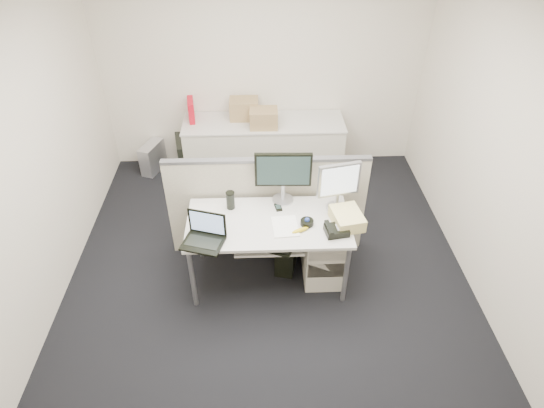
{
  "coord_description": "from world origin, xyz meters",
  "views": [
    {
      "loc": [
        -0.08,
        -3.19,
        3.41
      ],
      "look_at": [
        0.04,
        0.15,
        0.82
      ],
      "focal_mm": 30.0,
      "sensor_mm": 36.0,
      "label": 1
    }
  ],
  "objects_px": {
    "desk": "(268,227)",
    "desk_phone": "(337,230)",
    "laptop": "(202,233)",
    "monitor_main": "(283,178)"
  },
  "relations": [
    {
      "from": "desk",
      "to": "desk_phone",
      "type": "distance_m",
      "value": 0.63
    },
    {
      "from": "desk_phone",
      "to": "desk",
      "type": "bearing_deg",
      "value": 154.4
    },
    {
      "from": "laptop",
      "to": "desk_phone",
      "type": "bearing_deg",
      "value": 21.97
    },
    {
      "from": "monitor_main",
      "to": "laptop",
      "type": "xyz_separation_m",
      "value": [
        -0.72,
        -0.6,
        -0.14
      ]
    },
    {
      "from": "desk",
      "to": "monitor_main",
      "type": "bearing_deg",
      "value": 64.89
    },
    {
      "from": "desk",
      "to": "laptop",
      "type": "xyz_separation_m",
      "value": [
        -0.57,
        -0.28,
        0.2
      ]
    },
    {
      "from": "desk",
      "to": "monitor_main",
      "type": "height_order",
      "value": "monitor_main"
    },
    {
      "from": "desk",
      "to": "laptop",
      "type": "height_order",
      "value": "laptop"
    },
    {
      "from": "desk_phone",
      "to": "monitor_main",
      "type": "bearing_deg",
      "value": 123.09
    },
    {
      "from": "desk",
      "to": "desk_phone",
      "type": "relative_size",
      "value": 7.52
    }
  ]
}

